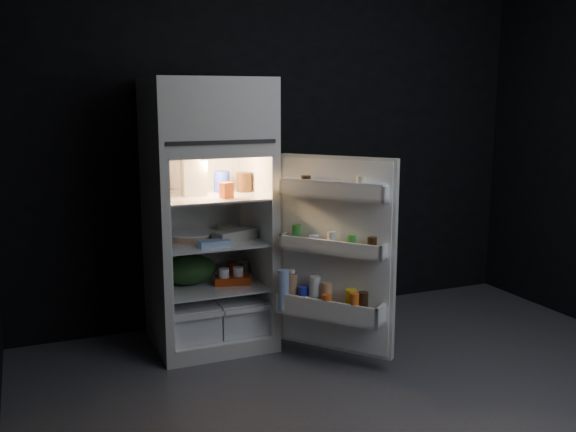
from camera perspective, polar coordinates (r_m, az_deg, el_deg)
name	(u,v)px	position (r m, az deg, el deg)	size (l,w,h in m)	color
floor	(398,406)	(3.69, 9.76, -16.30)	(4.00, 3.40, 0.00)	#4D4D52
wall_back	(281,139)	(4.82, -0.67, 6.86)	(4.00, 0.00, 2.70)	black
refrigerator	(207,204)	(4.29, -7.21, 1.02)	(0.76, 0.71, 1.78)	silver
fridge_door	(333,258)	(3.95, 4.03, -3.77)	(0.60, 0.68, 1.22)	silver
milk_jug	(194,177)	(4.23, -8.38, 3.46)	(0.15, 0.15, 0.24)	white
mayo_jar	(222,181)	(4.36, -5.91, 3.07)	(0.11, 0.11, 0.14)	#212CB4
jam_jar	(244,182)	(4.36, -3.92, 3.02)	(0.11, 0.11, 0.13)	black
amber_bottle	(163,178)	(4.26, -11.06, 3.30)	(0.08, 0.08, 0.22)	#BC6C1E
small_carton	(227,190)	(4.08, -5.48, 2.29)	(0.08, 0.06, 0.10)	#DE5B1A
egg_carton	(235,235)	(4.24, -4.71, -1.71)	(0.30, 0.11, 0.07)	#98978A
pie	(192,236)	(4.31, -8.54, -1.81)	(0.29, 0.29, 0.04)	tan
flat_package	(214,243)	(4.09, -6.61, -2.42)	(0.20, 0.10, 0.04)	#8BA9D8
wrapped_pkg	(229,229)	(4.51, -5.29, -1.13)	(0.13, 0.10, 0.05)	beige
produce_bag	(189,269)	(4.35, -8.81, -4.72)	(0.36, 0.31, 0.20)	#193815
yogurt_tray	(233,280)	(4.33, -4.95, -5.69)	(0.24, 0.13, 0.05)	#AB350E
small_can_red	(231,268)	(4.55, -5.05, -4.63)	(0.07, 0.07, 0.09)	#AB350E
small_can_silver	(244,268)	(4.55, -3.92, -4.63)	(0.07, 0.07, 0.09)	silver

